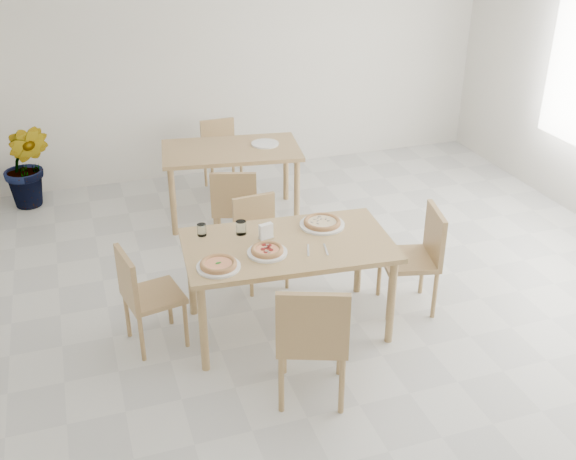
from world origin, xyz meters
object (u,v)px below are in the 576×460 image
object	(u,v)px
main_table	(288,252)
chair_back_s	(235,204)
tumbler_a	(202,230)
plate_empty	(265,144)
pizza_margherita	(218,264)
chair_south	(312,335)
plate_pepperoni	(267,253)
pizza_mushroom	(322,222)
plate_mushroom	(322,225)
tumbler_b	(241,228)
plate_margherita	(219,267)
napkin_holder	(266,232)
chair_north	(259,234)
pizza_pepperoni	(267,250)
second_table	(231,157)
chair_back_n	(221,150)
chair_west	(143,292)
chair_east	(419,252)
potted_plant	(27,166)

from	to	relation	value
main_table	chair_back_s	world-z (taller)	chair_back_s
tumbler_a	plate_empty	size ratio (longest dim) A/B	0.33
main_table	pizza_margherita	xyz separation A→B (m)	(-0.57, -0.19, 0.11)
main_table	plate_empty	xyz separation A→B (m)	(0.45, 2.08, 0.09)
chair_south	plate_pepperoni	size ratio (longest dim) A/B	3.19
pizza_margherita	pizza_mushroom	distance (m)	0.99
plate_mushroom	tumbler_b	xyz separation A→B (m)	(-0.63, 0.07, 0.04)
plate_margherita	tumbler_b	bearing A→B (deg)	57.69
napkin_holder	chair_back_s	size ratio (longest dim) A/B	0.15
chair_north	plate_mushroom	world-z (taller)	plate_mushroom
tumbler_a	tumbler_b	distance (m)	0.30
pizza_pepperoni	chair_back_s	world-z (taller)	chair_back_s
chair_north	tumbler_b	world-z (taller)	tumbler_b
main_table	second_table	world-z (taller)	same
tumbler_a	plate_pepperoni	bearing A→B (deg)	-48.14
chair_north	plate_pepperoni	xyz separation A→B (m)	(-0.18, -0.87, 0.31)
pizza_mushroom	tumbler_a	xyz separation A→B (m)	(-0.92, 0.14, 0.01)
tumbler_a	chair_back_s	distance (m)	1.17
chair_north	plate_mushroom	size ratio (longest dim) A/B	2.19
second_table	chair_back_n	world-z (taller)	chair_back_n
main_table	chair_west	size ratio (longest dim) A/B	1.99
chair_south	pizza_pepperoni	size ratio (longest dim) A/B	3.50
plate_margherita	tumbler_a	xyz separation A→B (m)	(-0.01, 0.52, 0.04)
chair_west	tumbler_a	size ratio (longest dim) A/B	8.81
chair_east	pizza_mushroom	xyz separation A→B (m)	(-0.75, 0.23, 0.28)
chair_west	pizza_mushroom	bearing A→B (deg)	-98.41
pizza_margherita	second_table	distance (m)	2.36
chair_east	chair_back_n	size ratio (longest dim) A/B	1.11
pizza_margherita	potted_plant	world-z (taller)	potted_plant
chair_back_s	potted_plant	world-z (taller)	potted_plant
second_table	plate_margherita	bearing A→B (deg)	-97.80
napkin_holder	second_table	size ratio (longest dim) A/B	0.09
plate_margherita	tumbler_a	size ratio (longest dim) A/B	3.36
plate_mushroom	chair_back_s	distance (m)	1.25
plate_empty	tumbler_b	bearing A→B (deg)	-112.05
pizza_mushroom	chair_south	bearing A→B (deg)	-113.98
chair_east	plate_empty	world-z (taller)	chair_east
chair_north	chair_west	distance (m)	1.25
pizza_pepperoni	plate_mushroom	bearing A→B (deg)	28.58
main_table	chair_back_n	distance (m)	2.86
chair_east	pizza_margherita	distance (m)	1.69
tumbler_b	plate_empty	world-z (taller)	tumbler_b
plate_margherita	tumbler_b	distance (m)	0.53
tumbler_a	second_table	xyz separation A→B (m)	(0.67, 1.75, -0.14)
napkin_holder	potted_plant	world-z (taller)	potted_plant
plate_margherita	tumbler_b	size ratio (longest dim) A/B	2.94
tumbler_b	chair_west	bearing A→B (deg)	-170.48
plate_mushroom	chair_back_s	size ratio (longest dim) A/B	0.42
main_table	second_table	distance (m)	2.08
second_table	chair_back_n	xyz separation A→B (m)	(0.06, 0.77, -0.21)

